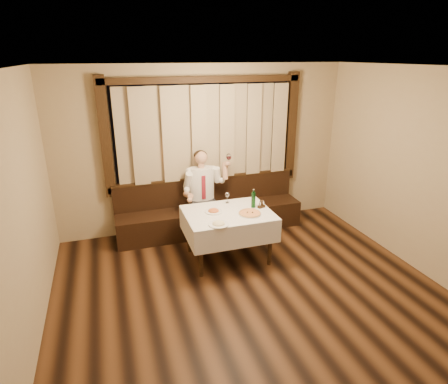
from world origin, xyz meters
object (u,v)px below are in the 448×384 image
object	(u,v)px
pizza	(250,213)
green_bottle	(253,200)
seated_man	(203,187)
pasta_red	(213,210)
pasta_cream	(219,222)
banquette	(210,213)
cruet_caddy	(261,205)
dining_table	(228,219)

from	to	relation	value
pizza	green_bottle	xyz separation A→B (m)	(0.14, 0.22, 0.11)
seated_man	pasta_red	bearing A→B (deg)	-94.99
pizza	pasta_cream	distance (m)	0.58
banquette	cruet_caddy	distance (m)	1.24
pasta_red	seated_man	bearing A→B (deg)	85.01
green_bottle	cruet_caddy	distance (m)	0.15
pasta_cream	green_bottle	size ratio (longest dim) A/B	0.96
pasta_red	cruet_caddy	xyz separation A→B (m)	(0.73, -0.06, 0.01)
dining_table	green_bottle	distance (m)	0.48
pizza	pasta_red	distance (m)	0.53
dining_table	pizza	distance (m)	0.34
dining_table	pizza	world-z (taller)	pizza
green_bottle	cruet_caddy	xyz separation A→B (m)	(0.11, -0.05, -0.08)
dining_table	seated_man	world-z (taller)	seated_man
banquette	pasta_red	xyz separation A→B (m)	(-0.20, -0.95, 0.48)
dining_table	seated_man	bearing A→B (deg)	97.86
banquette	dining_table	xyz separation A→B (m)	(0.00, -1.02, 0.34)
banquette	pasta_red	size ratio (longest dim) A/B	12.33
seated_man	dining_table	bearing A→B (deg)	-82.14
pasta_cream	banquette	bearing A→B (deg)	79.34
banquette	pizza	distance (m)	1.31
pasta_cream	pasta_red	bearing A→B (deg)	82.41
dining_table	pasta_cream	size ratio (longest dim) A/B	4.56
banquette	seated_man	xyz separation A→B (m)	(-0.13, -0.09, 0.53)
pizza	pasta_cream	xyz separation A→B (m)	(-0.54, -0.21, 0.02)
pizza	green_bottle	size ratio (longest dim) A/B	1.16
pasta_red	seated_man	xyz separation A→B (m)	(0.08, 0.86, 0.05)
dining_table	cruet_caddy	xyz separation A→B (m)	(0.53, 0.01, 0.15)
green_bottle	seated_man	world-z (taller)	seated_man
cruet_caddy	pasta_cream	bearing A→B (deg)	-171.61
dining_table	pasta_red	distance (m)	0.26
banquette	dining_table	distance (m)	1.08
pizza	pasta_red	bearing A→B (deg)	153.65
banquette	seated_man	world-z (taller)	seated_man
dining_table	green_bottle	world-z (taller)	green_bottle
cruet_caddy	pasta_red	bearing A→B (deg)	157.60
pasta_cream	cruet_caddy	bearing A→B (deg)	26.06
banquette	green_bottle	distance (m)	1.20
dining_table	pasta_cream	bearing A→B (deg)	-124.80
pizza	green_bottle	bearing A→B (deg)	57.14
green_bottle	pasta_red	bearing A→B (deg)	178.60
banquette	pizza	xyz separation A→B (m)	(0.27, -1.19, 0.46)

